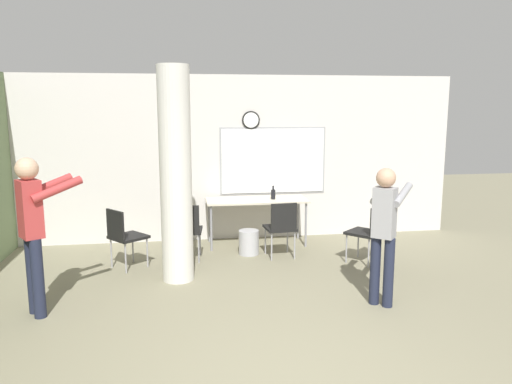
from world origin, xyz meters
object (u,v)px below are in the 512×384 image
Objects in this scene: chair_mid_room at (368,229)px; person_watching_back at (34,224)px; chair_table_right at (281,225)px; person_playing_side at (385,225)px; folding_table at (257,203)px; chair_near_pillar at (124,234)px; bottle_on_table at (273,194)px; chair_table_left at (187,228)px.

person_watching_back is at bearing -164.52° from chair_mid_room.
person_playing_side is (0.79, -1.95, 0.44)m from chair_table_right.
chair_near_pillar reaches higher than folding_table.
folding_table is 0.31m from bottle_on_table.
chair_table_right is at bearing 159.38° from chair_mid_room.
person_playing_side is (-0.41, -1.50, 0.44)m from chair_mid_room.
chair_near_pillar is 0.50× the size of person_watching_back.
person_watching_back is at bearing 175.37° from person_playing_side.
person_playing_side is (0.78, -2.72, 0.09)m from bottle_on_table.
chair_table_left is 2.43m from person_watching_back.
folding_table is 1.91× the size of chair_table_left.
bottle_on_table reaches higher than chair_table_left.
chair_mid_room is (1.46, -1.25, -0.20)m from folding_table.
folding_table is at bearing 173.87° from bottle_on_table.
chair_table_left is 1.00× the size of chair_table_right.
chair_near_pillar is 2.30m from chair_table_right.
bottle_on_table is 3.92m from person_watching_back.
chair_mid_room is at bearing -20.62° from chair_table_right.
person_playing_side is at bearing -42.27° from chair_table_left.
person_playing_side is at bearing -29.98° from chair_near_pillar.
person_playing_side is (2.21, -2.01, 0.44)m from chair_table_left.
folding_table is 3.74m from person_watching_back.
bottle_on_table reaches higher than chair_near_pillar.
bottle_on_table is 0.26× the size of chair_near_pillar.
chair_near_pillar is 1.00× the size of chair_mid_room.
chair_table_left is at bearing 168.89° from chair_mid_room.
chair_near_pillar is at bearing 175.34° from chair_mid_room.
chair_mid_room is 1.61m from person_playing_side.
chair_mid_room and chair_table_right have the same top height.
chair_near_pillar is at bearing -157.95° from bottle_on_table.
chair_mid_room is at bearing -40.67° from folding_table.
chair_mid_room is (1.19, -1.22, -0.34)m from bottle_on_table.
chair_mid_room is 1.00× the size of chair_table_left.
chair_table_left is (-1.17, -0.74, -0.20)m from folding_table.
chair_mid_room is 0.50× the size of person_watching_back.
bottle_on_table is 0.84m from chair_table_right.
chair_table_left is at bearing -147.73° from folding_table.
bottle_on_table is 0.26× the size of chair_table_right.
chair_table_left reaches higher than folding_table.
chair_near_pillar is (-2.31, -0.94, -0.34)m from bottle_on_table.
person_playing_side is at bearing -4.63° from person_watching_back.
chair_near_pillar is 1.00× the size of chair_table_right.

